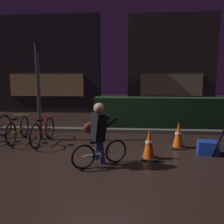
% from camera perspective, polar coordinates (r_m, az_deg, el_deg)
% --- Properties ---
extents(ground_plane, '(40.00, 40.00, 0.00)m').
position_cam_1_polar(ground_plane, '(4.98, -2.89, -11.31)').
color(ground_plane, black).
extents(sidewalk_curb, '(12.00, 0.24, 0.12)m').
position_cam_1_polar(sidewalk_curb, '(7.06, -0.61, -4.83)').
color(sidewalk_curb, '#56544F').
rests_on(sidewalk_curb, ground).
extents(hedge_row, '(4.80, 0.70, 1.06)m').
position_cam_1_polar(hedge_row, '(7.92, 13.06, -0.12)').
color(hedge_row, '#19381C').
rests_on(hedge_row, ground).
extents(storefront_left, '(5.42, 0.54, 4.84)m').
position_cam_1_polar(storefront_left, '(11.92, -16.43, 11.62)').
color(storefront_left, '#262328').
rests_on(storefront_left, ground).
extents(storefront_right, '(4.49, 0.54, 4.99)m').
position_cam_1_polar(storefront_right, '(12.07, 15.17, 11.97)').
color(storefront_right, '#383330').
rests_on(storefront_right, ground).
extents(street_post, '(0.10, 0.10, 2.66)m').
position_cam_1_polar(street_post, '(6.36, -18.60, 4.84)').
color(street_post, '#2D2D33').
rests_on(street_post, ground).
extents(parked_bike_left_mid, '(0.46, 1.53, 0.71)m').
position_cam_1_polar(parked_bike_left_mid, '(6.56, -23.26, -4.20)').
color(parked_bike_left_mid, black).
rests_on(parked_bike_left_mid, ground).
extents(parked_bike_center_left, '(0.46, 1.55, 0.71)m').
position_cam_1_polar(parked_bike_center_left, '(6.11, -17.52, -4.77)').
color(parked_bike_center_left, black).
rests_on(parked_bike_center_left, ground).
extents(traffic_cone_near, '(0.36, 0.36, 0.64)m').
position_cam_1_polar(traffic_cone_near, '(4.77, 9.63, -8.40)').
color(traffic_cone_near, black).
rests_on(traffic_cone_near, ground).
extents(traffic_cone_far, '(0.36, 0.36, 0.65)m').
position_cam_1_polar(traffic_cone_far, '(5.67, 16.91, -5.89)').
color(traffic_cone_far, black).
rests_on(traffic_cone_far, ground).
extents(blue_crate, '(0.49, 0.39, 0.30)m').
position_cam_1_polar(blue_crate, '(5.48, 23.70, -8.51)').
color(blue_crate, '#193DB7').
rests_on(blue_crate, ground).
extents(cyclist, '(1.03, 0.67, 1.25)m').
position_cam_1_polar(cyclist, '(4.26, -3.61, -5.88)').
color(cyclist, black).
rests_on(cyclist, ground).
extents(closed_umbrella, '(0.28, 0.24, 0.82)m').
position_cam_1_polar(closed_umbrella, '(5.24, 26.24, -6.49)').
color(closed_umbrella, black).
rests_on(closed_umbrella, ground).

